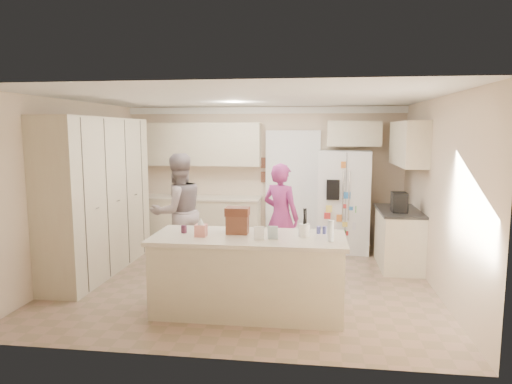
# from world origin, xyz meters

# --- Properties ---
(floor) EXTENTS (5.20, 4.60, 0.02)m
(floor) POSITION_xyz_m (0.00, 0.00, -0.01)
(floor) COLOR #92725E
(floor) RESTS_ON ground
(ceiling) EXTENTS (5.20, 4.60, 0.02)m
(ceiling) POSITION_xyz_m (0.00, 0.00, 2.61)
(ceiling) COLOR white
(ceiling) RESTS_ON wall_back
(wall_back) EXTENTS (5.20, 0.02, 2.60)m
(wall_back) POSITION_xyz_m (0.00, 2.31, 1.30)
(wall_back) COLOR beige
(wall_back) RESTS_ON ground
(wall_front) EXTENTS (5.20, 0.02, 2.60)m
(wall_front) POSITION_xyz_m (0.00, -2.31, 1.30)
(wall_front) COLOR beige
(wall_front) RESTS_ON ground
(wall_left) EXTENTS (0.02, 4.60, 2.60)m
(wall_left) POSITION_xyz_m (-2.61, 0.00, 1.30)
(wall_left) COLOR beige
(wall_left) RESTS_ON ground
(wall_right) EXTENTS (0.02, 4.60, 2.60)m
(wall_right) POSITION_xyz_m (2.61, 0.00, 1.30)
(wall_right) COLOR beige
(wall_right) RESTS_ON ground
(crown_back) EXTENTS (5.20, 0.08, 0.12)m
(crown_back) POSITION_xyz_m (0.00, 2.26, 2.53)
(crown_back) COLOR white
(crown_back) RESTS_ON wall_back
(pantry_bank) EXTENTS (0.60, 2.60, 2.35)m
(pantry_bank) POSITION_xyz_m (-2.30, 0.20, 1.18)
(pantry_bank) COLOR beige
(pantry_bank) RESTS_ON floor
(back_base_cab) EXTENTS (2.20, 0.60, 0.88)m
(back_base_cab) POSITION_xyz_m (-1.15, 2.00, 0.44)
(back_base_cab) COLOR beige
(back_base_cab) RESTS_ON floor
(back_countertop) EXTENTS (2.24, 0.63, 0.04)m
(back_countertop) POSITION_xyz_m (-1.15, 1.99, 0.90)
(back_countertop) COLOR beige
(back_countertop) RESTS_ON back_base_cab
(back_upper_cab) EXTENTS (2.20, 0.35, 0.80)m
(back_upper_cab) POSITION_xyz_m (-1.15, 2.12, 1.90)
(back_upper_cab) COLOR beige
(back_upper_cab) RESTS_ON wall_back
(doorway_opening) EXTENTS (0.90, 0.06, 2.10)m
(doorway_opening) POSITION_xyz_m (0.55, 2.28, 1.05)
(doorway_opening) COLOR black
(doorway_opening) RESTS_ON floor
(doorway_casing) EXTENTS (1.02, 0.03, 2.22)m
(doorway_casing) POSITION_xyz_m (0.55, 2.24, 1.05)
(doorway_casing) COLOR white
(doorway_casing) RESTS_ON floor
(wall_frame_upper) EXTENTS (0.15, 0.02, 0.20)m
(wall_frame_upper) POSITION_xyz_m (0.02, 2.27, 1.55)
(wall_frame_upper) COLOR brown
(wall_frame_upper) RESTS_ON wall_back
(wall_frame_lower) EXTENTS (0.15, 0.02, 0.20)m
(wall_frame_lower) POSITION_xyz_m (0.02, 2.27, 1.28)
(wall_frame_lower) COLOR brown
(wall_frame_lower) RESTS_ON wall_back
(refrigerator) EXTENTS (0.96, 0.78, 1.80)m
(refrigerator) POSITION_xyz_m (1.50, 1.89, 0.90)
(refrigerator) COLOR white
(refrigerator) RESTS_ON floor
(fridge_seam) EXTENTS (0.02, 0.02, 1.78)m
(fridge_seam) POSITION_xyz_m (1.50, 1.54, 0.90)
(fridge_seam) COLOR gray
(fridge_seam) RESTS_ON refrigerator
(fridge_dispenser) EXTENTS (0.22, 0.03, 0.35)m
(fridge_dispenser) POSITION_xyz_m (1.28, 1.53, 1.15)
(fridge_dispenser) COLOR black
(fridge_dispenser) RESTS_ON refrigerator
(fridge_handle_l) EXTENTS (0.02, 0.02, 0.85)m
(fridge_handle_l) POSITION_xyz_m (1.45, 1.52, 1.05)
(fridge_handle_l) COLOR silver
(fridge_handle_l) RESTS_ON refrigerator
(fridge_handle_r) EXTENTS (0.02, 0.02, 0.85)m
(fridge_handle_r) POSITION_xyz_m (1.55, 1.52, 1.05)
(fridge_handle_r) COLOR silver
(fridge_handle_r) RESTS_ON refrigerator
(over_fridge_cab) EXTENTS (0.95, 0.35, 0.45)m
(over_fridge_cab) POSITION_xyz_m (1.65, 2.12, 2.10)
(over_fridge_cab) COLOR beige
(over_fridge_cab) RESTS_ON wall_back
(right_base_cab) EXTENTS (0.60, 1.20, 0.88)m
(right_base_cab) POSITION_xyz_m (2.30, 1.00, 0.44)
(right_base_cab) COLOR beige
(right_base_cab) RESTS_ON floor
(right_countertop) EXTENTS (0.63, 1.24, 0.04)m
(right_countertop) POSITION_xyz_m (2.29, 1.00, 0.90)
(right_countertop) COLOR #2D2B28
(right_countertop) RESTS_ON right_base_cab
(right_upper_cab) EXTENTS (0.35, 1.50, 0.70)m
(right_upper_cab) POSITION_xyz_m (2.43, 1.20, 1.95)
(right_upper_cab) COLOR beige
(right_upper_cab) RESTS_ON wall_right
(coffee_maker) EXTENTS (0.22, 0.28, 0.30)m
(coffee_maker) POSITION_xyz_m (2.25, 0.80, 1.07)
(coffee_maker) COLOR black
(coffee_maker) RESTS_ON right_countertop
(island_base) EXTENTS (2.20, 0.90, 0.88)m
(island_base) POSITION_xyz_m (0.20, -1.10, 0.44)
(island_base) COLOR beige
(island_base) RESTS_ON floor
(island_top) EXTENTS (2.28, 0.96, 0.05)m
(island_top) POSITION_xyz_m (0.20, -1.10, 0.90)
(island_top) COLOR beige
(island_top) RESTS_ON island_base
(utensil_crock) EXTENTS (0.13, 0.13, 0.15)m
(utensil_crock) POSITION_xyz_m (0.85, -1.05, 1.00)
(utensil_crock) COLOR white
(utensil_crock) RESTS_ON island_top
(tissue_box) EXTENTS (0.13, 0.13, 0.14)m
(tissue_box) POSITION_xyz_m (-0.35, -1.20, 1.00)
(tissue_box) COLOR #E9877C
(tissue_box) RESTS_ON island_top
(tissue_plume) EXTENTS (0.08, 0.08, 0.08)m
(tissue_plume) POSITION_xyz_m (-0.35, -1.20, 1.10)
(tissue_plume) COLOR white
(tissue_plume) RESTS_ON tissue_box
(dollhouse_body) EXTENTS (0.26, 0.18, 0.22)m
(dollhouse_body) POSITION_xyz_m (0.05, -1.00, 1.04)
(dollhouse_body) COLOR brown
(dollhouse_body) RESTS_ON island_top
(dollhouse_roof) EXTENTS (0.28, 0.20, 0.10)m
(dollhouse_roof) POSITION_xyz_m (0.05, -1.00, 1.20)
(dollhouse_roof) COLOR #592D1E
(dollhouse_roof) RESTS_ON dollhouse_body
(jam_jar) EXTENTS (0.07, 0.07, 0.09)m
(jam_jar) POSITION_xyz_m (-0.60, -1.05, 0.97)
(jam_jar) COLOR #59263F
(jam_jar) RESTS_ON island_top
(greeting_card_a) EXTENTS (0.12, 0.06, 0.16)m
(greeting_card_a) POSITION_xyz_m (0.35, -1.30, 1.01)
(greeting_card_a) COLOR white
(greeting_card_a) RESTS_ON island_top
(greeting_card_b) EXTENTS (0.12, 0.05, 0.16)m
(greeting_card_b) POSITION_xyz_m (0.50, -1.25, 1.01)
(greeting_card_b) COLOR silver
(greeting_card_b) RESTS_ON island_top
(water_bottle) EXTENTS (0.07, 0.07, 0.24)m
(water_bottle) POSITION_xyz_m (1.15, -1.25, 1.04)
(water_bottle) COLOR silver
(water_bottle) RESTS_ON island_top
(shaker_salt) EXTENTS (0.05, 0.05, 0.09)m
(shaker_salt) POSITION_xyz_m (1.02, -0.88, 0.97)
(shaker_salt) COLOR #404594
(shaker_salt) RESTS_ON island_top
(shaker_pepper) EXTENTS (0.05, 0.05, 0.09)m
(shaker_pepper) POSITION_xyz_m (1.09, -0.88, 0.97)
(shaker_pepper) COLOR #404594
(shaker_pepper) RESTS_ON island_top
(teen_boy) EXTENTS (1.11, 1.10, 1.81)m
(teen_boy) POSITION_xyz_m (-1.12, 0.41, 0.91)
(teen_boy) COLOR gray
(teen_boy) RESTS_ON floor
(teen_girl) EXTENTS (0.72, 0.64, 1.67)m
(teen_girl) POSITION_xyz_m (0.45, 0.60, 0.83)
(teen_girl) COLOR #A2348B
(teen_girl) RESTS_ON floor
(fridge_magnets) EXTENTS (0.76, 0.02, 1.44)m
(fridge_magnets) POSITION_xyz_m (1.50, 1.53, 0.90)
(fridge_magnets) COLOR tan
(fridge_magnets) RESTS_ON refrigerator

